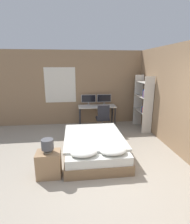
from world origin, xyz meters
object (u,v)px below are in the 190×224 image
object	(u,v)px
bedside_lamp	(47,145)
monitor_left	(89,99)
monitor_right	(104,99)
office_chair	(103,121)
desk	(97,109)
computer_mouse	(106,106)
keyboard	(98,107)
bed	(94,146)
bookshelf	(144,101)
nightstand	(49,164)

from	to	relation	value
bedside_lamp	monitor_left	bearing A→B (deg)	71.14
monitor_right	office_chair	xyz separation A→B (m)	(-0.19, -0.88, -0.59)
desk	computer_mouse	size ratio (longest dim) A/B	19.37
monitor_right	keyboard	world-z (taller)	monitor_right
bed	keyboard	world-z (taller)	keyboard
monitor_left	office_chair	bearing A→B (deg)	-65.92
monitor_left	computer_mouse	world-z (taller)	monitor_left
bedside_lamp	computer_mouse	size ratio (longest dim) A/B	3.86
bed	computer_mouse	size ratio (longest dim) A/B	29.78
computer_mouse	bookshelf	xyz separation A→B (m)	(1.24, -0.43, 0.26)
monitor_right	bookshelf	xyz separation A→B (m)	(1.23, -0.79, 0.05)
nightstand	bookshelf	bearing A→B (deg)	39.16
monitor_right	computer_mouse	size ratio (longest dim) A/B	7.60
computer_mouse	monitor_left	bearing A→B (deg)	148.08
desk	monitor_right	size ratio (longest dim) A/B	2.55
bedside_lamp	bookshelf	size ratio (longest dim) A/B	0.15
nightstand	computer_mouse	bearing A→B (deg)	59.32
nightstand	keyboard	size ratio (longest dim) A/B	1.34
nightstand	office_chair	world-z (taller)	office_chair
bedside_lamp	bookshelf	world-z (taller)	bookshelf
monitor_left	office_chair	distance (m)	1.13
bookshelf	monitor_left	bearing A→B (deg)	156.41
bed	desk	size ratio (longest dim) A/B	1.54
office_chair	bedside_lamp	bearing A→B (deg)	-122.97
monitor_right	keyboard	size ratio (longest dim) A/B	1.36
desk	monitor_left	bearing A→B (deg)	148.15
monitor_left	monitor_right	size ratio (longest dim) A/B	1.00
keyboard	computer_mouse	xyz separation A→B (m)	(0.29, 0.00, 0.01)
monitor_right	office_chair	distance (m)	1.08
monitor_left	bookshelf	size ratio (longest dim) A/B	0.29
nightstand	monitor_left	xyz separation A→B (m)	(1.07, 3.14, 0.71)
desk	monitor_right	world-z (taller)	monitor_right
bedside_lamp	bookshelf	bearing A→B (deg)	39.16
keyboard	bookshelf	bearing A→B (deg)	-15.85
monitor_left	computer_mouse	distance (m)	0.71
bed	nightstand	xyz separation A→B (m)	(-1.00, -0.78, 0.03)
bedside_lamp	monitor_right	distance (m)	3.56
desk	monitor_right	xyz separation A→B (m)	(0.29, 0.18, 0.33)
bedside_lamp	monitor_left	distance (m)	3.33
monitor_right	keyboard	bearing A→B (deg)	-129.09
desk	monitor_left	size ratio (longest dim) A/B	2.55
desk	office_chair	size ratio (longest dim) A/B	1.43
monitor_right	office_chair	world-z (taller)	monitor_right
desk	keyboard	size ratio (longest dim) A/B	3.47
desk	office_chair	xyz separation A→B (m)	(0.10, -0.70, -0.26)
monitor_left	office_chair	xyz separation A→B (m)	(0.39, -0.88, -0.59)
bed	nightstand	world-z (taller)	bed
monitor_right	office_chair	bearing A→B (deg)	-102.22
monitor_right	bookshelf	distance (m)	1.46
nightstand	office_chair	xyz separation A→B (m)	(1.47, 2.26, 0.11)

